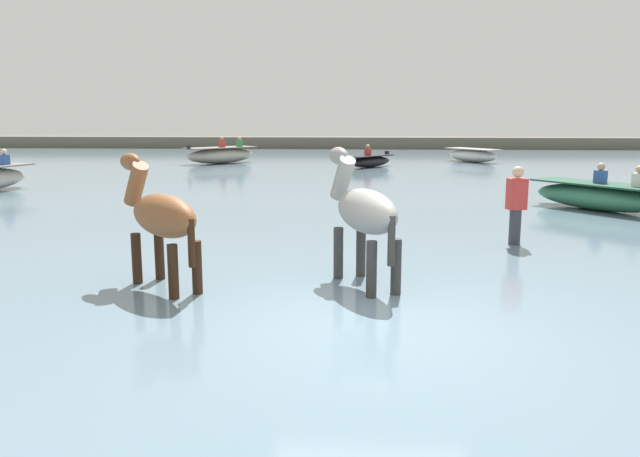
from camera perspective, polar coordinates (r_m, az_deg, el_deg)
ground_plane at (r=7.14m, az=4.85°, el=-10.23°), size 120.00×120.00×0.00m
water_surface at (r=16.86m, az=4.24°, el=2.17°), size 90.00×90.00×0.26m
horse_lead_grey at (r=8.26m, az=3.98°, el=1.31°), size 1.13×1.83×2.05m
horse_trailing_chestnut at (r=8.37m, az=-14.23°, el=0.87°), size 1.53×1.50×1.99m
boat_far_offshore at (r=27.54m, az=4.52°, el=6.12°), size 2.29×2.56×0.98m
boat_mid_outer at (r=16.37m, az=23.96°, el=2.69°), size 2.89×3.28×1.12m
boat_near_port at (r=31.32m, az=13.69°, el=6.47°), size 2.63×2.96×0.64m
boat_distant_west at (r=29.95m, az=-9.00°, el=6.60°), size 3.37×3.45×1.23m
person_onlooker_left at (r=11.43m, az=17.34°, el=1.61°), size 0.35×0.25×1.63m
far_shoreline at (r=43.30m, az=3.97°, el=7.61°), size 80.00×2.40×1.02m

